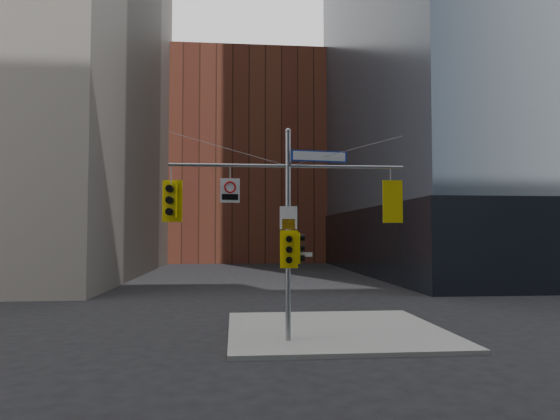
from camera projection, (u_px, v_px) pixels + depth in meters
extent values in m
plane|color=black|center=(296.00, 360.00, 14.63)|extent=(160.00, 160.00, 0.00)
cube|color=gray|center=(335.00, 330.00, 18.80)|extent=(8.00, 8.00, 0.15)
cube|color=black|center=(537.00, 241.00, 49.16)|extent=(36.40, 36.40, 6.00)
cube|color=brown|center=(247.00, 164.00, 73.00)|extent=(26.00, 20.00, 28.00)
cylinder|color=gray|center=(288.00, 237.00, 16.79)|extent=(0.18, 0.18, 7.20)
sphere|color=gray|center=(288.00, 131.00, 16.97)|extent=(0.20, 0.20, 0.20)
cylinder|color=gray|center=(229.00, 165.00, 16.73)|extent=(4.00, 0.11, 0.11)
cylinder|color=gray|center=(346.00, 167.00, 17.09)|extent=(4.00, 0.11, 0.11)
cylinder|color=gray|center=(289.00, 165.00, 16.56)|extent=(0.10, 0.70, 0.10)
cylinder|color=gray|center=(229.00, 149.00, 16.75)|extent=(4.00, 0.02, 1.12)
cylinder|color=gray|center=(346.00, 151.00, 17.12)|extent=(4.00, 0.02, 1.12)
cube|color=#D9C10B|center=(171.00, 201.00, 16.50)|extent=(0.39, 0.30, 1.13)
cube|color=#D9C10B|center=(172.00, 201.00, 16.69)|extent=(0.67, 0.11, 1.41)
cylinder|color=black|center=(170.00, 189.00, 16.30)|extent=(0.25, 0.20, 0.24)
cylinder|color=black|center=(170.00, 189.00, 16.38)|extent=(0.21, 0.04, 0.21)
cylinder|color=black|center=(169.00, 200.00, 16.28)|extent=(0.25, 0.20, 0.24)
cylinder|color=black|center=(170.00, 200.00, 16.37)|extent=(0.21, 0.04, 0.21)
cylinder|color=black|center=(169.00, 212.00, 16.26)|extent=(0.25, 0.20, 0.24)
cylinder|color=#0CE559|center=(170.00, 212.00, 16.35)|extent=(0.21, 0.04, 0.21)
cube|color=#D9C10B|center=(391.00, 202.00, 17.18)|extent=(0.38, 0.27, 1.17)
cube|color=#D9C10B|center=(393.00, 202.00, 16.98)|extent=(0.69, 0.05, 1.45)
cylinder|color=black|center=(389.00, 191.00, 17.42)|extent=(0.25, 0.18, 0.25)
cylinder|color=black|center=(389.00, 191.00, 17.33)|extent=(0.21, 0.02, 0.21)
cylinder|color=black|center=(389.00, 202.00, 17.40)|extent=(0.25, 0.18, 0.25)
cylinder|color=black|center=(390.00, 202.00, 17.31)|extent=(0.21, 0.02, 0.21)
cylinder|color=black|center=(389.00, 214.00, 17.38)|extent=(0.25, 0.18, 0.25)
cylinder|color=black|center=(390.00, 213.00, 17.29)|extent=(0.21, 0.02, 0.21)
cube|color=#D9C10B|center=(296.00, 248.00, 16.80)|extent=(0.27, 0.36, 1.05)
cylinder|color=black|center=(302.00, 238.00, 16.82)|extent=(0.18, 0.23, 0.22)
cylinder|color=black|center=(300.00, 238.00, 16.82)|extent=(0.03, 0.19, 0.19)
cylinder|color=black|center=(302.00, 248.00, 16.80)|extent=(0.18, 0.23, 0.22)
cylinder|color=black|center=(300.00, 248.00, 16.80)|extent=(0.03, 0.19, 0.19)
cylinder|color=black|center=(302.00, 259.00, 16.79)|extent=(0.18, 0.23, 0.22)
cylinder|color=black|center=(300.00, 259.00, 16.79)|extent=(0.03, 0.19, 0.19)
cube|color=#D9C10B|center=(289.00, 249.00, 16.50)|extent=(0.35, 0.27, 1.02)
cube|color=#D9C10B|center=(289.00, 249.00, 16.67)|extent=(0.60, 0.10, 1.26)
cylinder|color=black|center=(289.00, 239.00, 16.32)|extent=(0.23, 0.18, 0.21)
cylinder|color=black|center=(289.00, 239.00, 16.40)|extent=(0.19, 0.04, 0.18)
cylinder|color=black|center=(289.00, 250.00, 16.30)|extent=(0.23, 0.18, 0.21)
cylinder|color=black|center=(289.00, 250.00, 16.38)|extent=(0.19, 0.04, 0.18)
cylinder|color=black|center=(289.00, 260.00, 16.28)|extent=(0.23, 0.18, 0.21)
cylinder|color=black|center=(289.00, 260.00, 16.36)|extent=(0.19, 0.04, 0.18)
cube|color=#10309A|center=(319.00, 156.00, 17.02)|extent=(1.97, 0.31, 0.39)
cube|color=silver|center=(319.00, 156.00, 17.00)|extent=(1.85, 0.26, 0.30)
cube|color=silver|center=(230.00, 190.00, 16.67)|extent=(0.65, 0.12, 0.82)
torus|color=#B20A0A|center=(230.00, 187.00, 16.66)|extent=(0.41, 0.11, 0.40)
cube|color=black|center=(230.00, 197.00, 16.64)|extent=(0.54, 0.08, 0.20)
cube|color=silver|center=(288.00, 218.00, 16.71)|extent=(0.59, 0.10, 0.77)
cube|color=#D88C00|center=(289.00, 224.00, 16.68)|extent=(0.43, 0.06, 0.34)
cube|color=silver|center=(301.00, 255.00, 16.81)|extent=(0.75, 0.03, 0.15)
cube|color=#145926|center=(287.00, 262.00, 17.20)|extent=(0.04, 0.67, 0.13)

